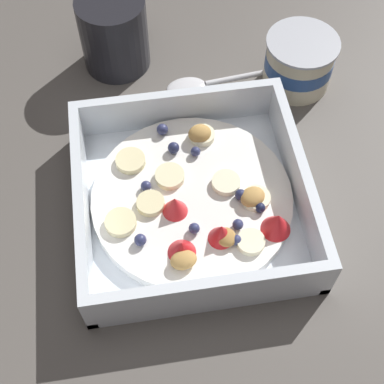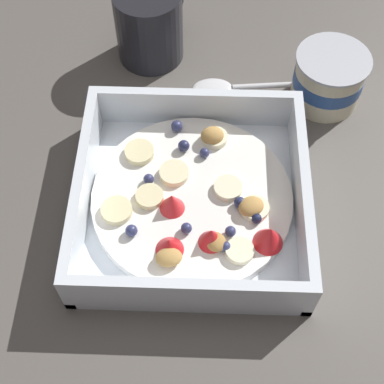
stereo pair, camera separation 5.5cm
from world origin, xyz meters
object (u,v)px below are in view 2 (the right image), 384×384
Objects in this scene: fruit_bowl at (193,200)px; spoon at (235,85)px; coffee_mug at (150,24)px; yogurt_cup at (328,79)px.

fruit_bowl is 0.18m from spoon.
fruit_bowl is 0.23m from coffee_mug.
coffee_mug is (-0.23, -0.06, 0.03)m from fruit_bowl.
fruit_bowl reaches higher than spoon.
yogurt_cup is at bearing 82.58° from spoon.
fruit_bowl is at bearing -43.39° from yogurt_cup.
yogurt_cup is 0.22m from coffee_mug.
spoon is 0.11m from yogurt_cup.
yogurt_cup reaches higher than spoon.
coffee_mug is at bearing -108.46° from yogurt_cup.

